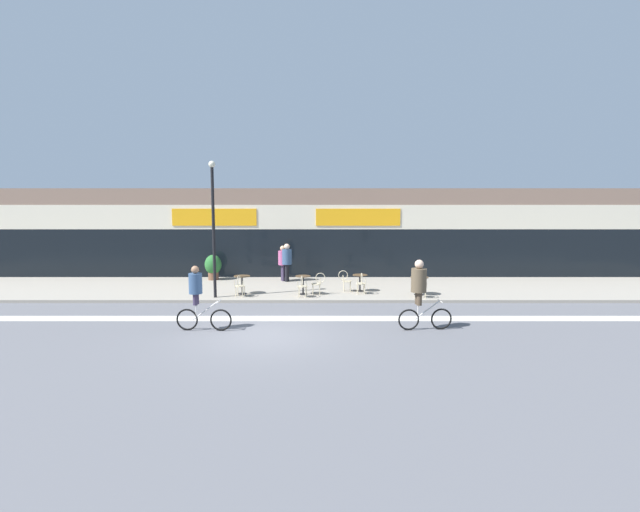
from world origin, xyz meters
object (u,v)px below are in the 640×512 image
object	(u,v)px
cafe_chair_0_near	(241,284)
cyclist_1	(422,288)
bistro_table_0	(244,281)
pedestrian_near_end	(285,260)
bistro_table_3	(421,282)
pedestrian_far_end	(289,259)
lamp_post	(215,220)
cafe_chair_1_near	(304,285)
cafe_chair_2_near	(363,282)
cafe_chair_3_near	(424,285)
cyclist_0	(200,294)
planter_pot	(215,266)
bistro_table_1	(305,281)
bistro_table_2	(362,280)
cafe_chair_1_side	(320,282)
cafe_chair_2_side	(347,279)

from	to	relation	value
cafe_chair_0_near	cyclist_1	world-z (taller)	cyclist_1
bistro_table_0	pedestrian_near_end	distance (m)	3.55
bistro_table_3	cafe_chair_0_near	distance (m)	7.34
pedestrian_far_end	lamp_post	bearing A→B (deg)	-117.02
cafe_chair_1_near	pedestrian_near_end	size ratio (longest dim) A/B	0.53
cafe_chair_2_near	cafe_chair_3_near	distance (m)	2.49
bistro_table_3	cyclist_1	xyz separation A→B (m)	(-0.97, -4.94, 0.68)
cafe_chair_2_near	cyclist_0	xyz separation A→B (m)	(-5.50, -5.14, 0.52)
cyclist_0	pedestrian_near_end	bearing A→B (deg)	79.45
bistro_table_3	planter_pot	size ratio (longest dim) A/B	0.61
bistro_table_1	bistro_table_2	bearing A→B (deg)	15.62
pedestrian_near_end	pedestrian_far_end	xyz separation A→B (m)	(0.21, -0.16, 0.06)
bistro_table_0	cafe_chair_1_side	bearing A→B (deg)	-1.72
bistro_table_2	bistro_table_0	bearing A→B (deg)	-173.31
cafe_chair_0_near	cafe_chair_2_side	distance (m)	4.49
cyclist_1	pedestrian_far_end	xyz separation A→B (m)	(-4.69, 8.16, -0.14)
cafe_chair_3_near	planter_pot	xyz separation A→B (m)	(-9.26, 4.32, 0.14)
pedestrian_near_end	cafe_chair_2_near	bearing A→B (deg)	120.09
cafe_chair_2_side	cafe_chair_3_near	bearing A→B (deg)	-25.06
cafe_chair_0_near	cafe_chair_1_near	xyz separation A→B (m)	(2.53, -0.09, 0.00)
cafe_chair_0_near	lamp_post	bearing A→B (deg)	100.94
bistro_table_2	cafe_chair_2_near	bearing A→B (deg)	-89.69
cafe_chair_2_near	cafe_chair_1_side	bearing A→B (deg)	89.02
bistro_table_3	cafe_chair_0_near	bearing A→B (deg)	-176.56
bistro_table_1	cafe_chair_3_near	xyz separation A→B (m)	(4.78, -0.72, -0.03)
cafe_chair_2_side	cyclist_1	distance (m)	6.09
bistro_table_2	pedestrian_near_end	distance (m)	4.39
bistro_table_2	cyclist_1	xyz separation A→B (m)	(1.41, -5.70, 0.71)
cafe_chair_0_near	cafe_chair_2_side	xyz separation A→B (m)	(4.32, 1.20, 0.00)
cafe_chair_2_near	cyclist_0	world-z (taller)	cyclist_0
cafe_chair_1_near	bistro_table_2	bearing A→B (deg)	-55.21
bistro_table_1	lamp_post	size ratio (longest dim) A/B	0.14
cafe_chair_2_side	cyclist_1	size ratio (longest dim) A/B	0.40
bistro_table_0	bistro_table_1	distance (m)	2.53
cafe_chair_0_near	lamp_post	xyz separation A→B (m)	(-0.97, -0.06, 2.59)
bistro_table_1	cafe_chair_2_side	distance (m)	1.91
cafe_chair_0_near	cafe_chair_1_near	bearing A→B (deg)	-84.61
cafe_chair_3_near	planter_pot	bearing A→B (deg)	73.51
planter_pot	cafe_chair_2_near	bearing A→B (deg)	-27.33
bistro_table_1	cafe_chair_1_near	size ratio (longest dim) A/B	0.86
cafe_chair_1_side	pedestrian_far_end	distance (m)	3.52
cafe_chair_1_side	cafe_chair_2_near	world-z (taller)	same
cafe_chair_2_near	planter_pot	bearing A→B (deg)	60.15
planter_pot	pedestrian_far_end	size ratio (longest dim) A/B	0.68
bistro_table_1	cafe_chair_2_near	size ratio (longest dim) A/B	0.86
bistro_table_1	pedestrian_far_end	bearing A→B (deg)	105.42
bistro_table_1	bistro_table_2	distance (m)	2.50
bistro_table_2	cafe_chair_1_side	world-z (taller)	cafe_chair_1_side
cafe_chair_1_side	cyclist_0	size ratio (longest dim) A/B	0.44
cafe_chair_1_side	cyclist_1	bearing A→B (deg)	122.80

